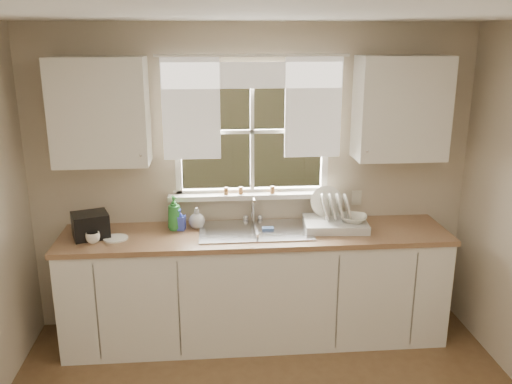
{
  "coord_description": "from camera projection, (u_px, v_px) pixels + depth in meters",
  "views": [
    {
      "loc": [
        -0.34,
        -2.29,
        2.4
      ],
      "look_at": [
        0.0,
        1.65,
        1.25
      ],
      "focal_mm": 38.0,
      "sensor_mm": 36.0,
      "label": 1
    }
  ],
  "objects": [
    {
      "name": "room_walls",
      "position": [
        288.0,
        299.0,
        2.48
      ],
      "size": [
        3.62,
        4.02,
        2.5
      ],
      "color": "beige",
      "rests_on": "ground"
    },
    {
      "name": "ceiling",
      "position": [
        291.0,
        10.0,
        2.19
      ],
      "size": [
        3.6,
        4.0,
        0.02
      ],
      "primitive_type": "cube",
      "color": "silver",
      "rests_on": "room_walls"
    },
    {
      "name": "window",
      "position": [
        252.0,
        152.0,
        4.39
      ],
      "size": [
        1.38,
        0.16,
        1.06
      ],
      "color": "white",
      "rests_on": "room_walls"
    },
    {
      "name": "curtains",
      "position": [
        253.0,
        97.0,
        4.21
      ],
      "size": [
        1.5,
        0.03,
        0.81
      ],
      "color": "white",
      "rests_on": "room_walls"
    },
    {
      "name": "base_cabinets",
      "position": [
        256.0,
        288.0,
        4.38
      ],
      "size": [
        3.0,
        0.62,
        0.87
      ],
      "primitive_type": "cube",
      "color": "white",
      "rests_on": "ground"
    },
    {
      "name": "countertop",
      "position": [
        256.0,
        235.0,
        4.25
      ],
      "size": [
        3.04,
        0.65,
        0.04
      ],
      "primitive_type": "cube",
      "color": "#906948",
      "rests_on": "base_cabinets"
    },
    {
      "name": "upper_cabinet_left",
      "position": [
        100.0,
        112.0,
        4.02
      ],
      "size": [
        0.7,
        0.33,
        0.8
      ],
      "primitive_type": "cube",
      "color": "white",
      "rests_on": "room_walls"
    },
    {
      "name": "upper_cabinet_right",
      "position": [
        401.0,
        108.0,
        4.21
      ],
      "size": [
        0.7,
        0.33,
        0.8
      ],
      "primitive_type": "cube",
      "color": "white",
      "rests_on": "room_walls"
    },
    {
      "name": "wall_outlet",
      "position": [
        357.0,
        198.0,
        4.56
      ],
      "size": [
        0.08,
        0.01,
        0.12
      ],
      "primitive_type": "cube",
      "color": "beige",
      "rests_on": "room_walls"
    },
    {
      "name": "sill_jars",
      "position": [
        246.0,
        190.0,
        4.41
      ],
      "size": [
        0.42,
        0.04,
        0.06
      ],
      "color": "brown",
      "rests_on": "window"
    },
    {
      "name": "sink",
      "position": [
        255.0,
        240.0,
        4.29
      ],
      "size": [
        0.88,
        0.52,
        0.4
      ],
      "color": "#B7B7BC",
      "rests_on": "countertop"
    },
    {
      "name": "dish_rack",
      "position": [
        335.0,
        220.0,
        4.33
      ],
      "size": [
        0.52,
        0.41,
        0.31
      ],
      "color": "silver",
      "rests_on": "countertop"
    },
    {
      "name": "bowl",
      "position": [
        354.0,
        218.0,
        4.29
      ],
      "size": [
        0.26,
        0.26,
        0.05
      ],
      "primitive_type": "imported",
      "rotation": [
        0.0,
        0.0,
        -0.28
      ],
      "color": "white",
      "rests_on": "dish_rack"
    },
    {
      "name": "soap_bottle_a",
      "position": [
        174.0,
        213.0,
        4.27
      ],
      "size": [
        0.14,
        0.14,
        0.28
      ],
      "primitive_type": "imported",
      "rotation": [
        0.0,
        0.0,
        0.43
      ],
      "color": "#2D8937",
      "rests_on": "countertop"
    },
    {
      "name": "soap_bottle_b",
      "position": [
        180.0,
        219.0,
        4.28
      ],
      "size": [
        0.09,
        0.09,
        0.17
      ],
      "primitive_type": "imported",
      "rotation": [
        0.0,
        0.0,
        -0.19
      ],
      "color": "blue",
      "rests_on": "countertop"
    },
    {
      "name": "soap_bottle_c",
      "position": [
        197.0,
        218.0,
        4.33
      ],
      "size": [
        0.14,
        0.14,
        0.17
      ],
      "primitive_type": "imported",
      "rotation": [
        0.0,
        0.0,
        0.07
      ],
      "color": "#BFB69D",
      "rests_on": "countertop"
    },
    {
      "name": "saucer",
      "position": [
        116.0,
        238.0,
        4.11
      ],
      "size": [
        0.19,
        0.19,
        0.01
      ],
      "primitive_type": "cylinder",
      "color": "white",
      "rests_on": "countertop"
    },
    {
      "name": "cup",
      "position": [
        93.0,
        238.0,
        4.02
      ],
      "size": [
        0.13,
        0.13,
        0.08
      ],
      "primitive_type": "imported",
      "rotation": [
        0.0,
        0.0,
        0.3
      ],
      "color": "white",
      "rests_on": "countertop"
    },
    {
      "name": "black_appliance",
      "position": [
        90.0,
        225.0,
        4.12
      ],
      "size": [
        0.32,
        0.3,
        0.19
      ],
      "primitive_type": "cube",
      "rotation": [
        0.0,
        0.0,
        0.34
      ],
      "color": "black",
      "rests_on": "countertop"
    }
  ]
}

